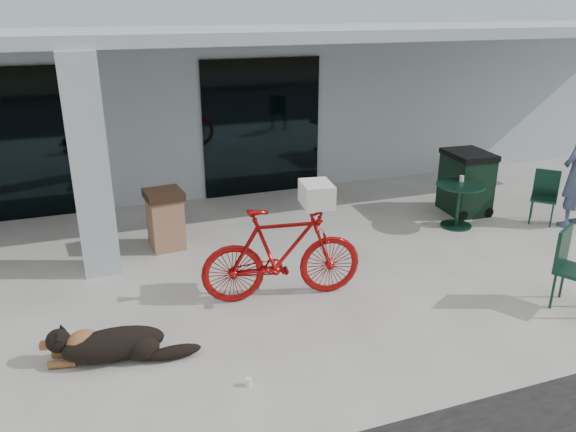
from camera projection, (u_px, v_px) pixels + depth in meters
name	position (u px, v px, depth m)	size (l,w,h in m)	color
ground	(243.00, 331.00, 6.72)	(80.00, 80.00, 0.00)	beige
building	(146.00, 67.00, 13.40)	(22.00, 7.00, 4.50)	#A3B2B9
storefront_glass_right	(262.00, 128.00, 11.19)	(2.40, 0.06, 2.70)	black
column	(90.00, 168.00, 7.72)	(0.50, 0.50, 3.12)	#A3B2B9
overhang	(176.00, 35.00, 8.75)	(22.00, 2.80, 0.18)	#A3B2B9
bicycle	(282.00, 254.00, 7.28)	(0.60, 2.11, 1.27)	maroon
laundry_basket	(317.00, 194.00, 7.09)	(0.50, 0.37, 0.30)	white
dog	(114.00, 343.00, 6.13)	(1.26, 0.42, 0.42)	black
cup_near_dog	(248.00, 382.00, 5.75)	(0.07, 0.07, 0.09)	white
cafe_table_far	(458.00, 206.00, 9.74)	(0.82, 0.82, 0.77)	#123326
cafe_chair_far_b	(544.00, 198.00, 9.87)	(0.42, 0.46, 0.93)	#123326
cup_on_table	(462.00, 179.00, 9.74)	(0.08, 0.08, 0.10)	white
trash_receptacle	(165.00, 219.00, 8.86)	(0.56, 0.56, 0.96)	#8F654A
wheeled_bin	(466.00, 182.00, 10.38)	(0.71, 0.90, 1.15)	black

